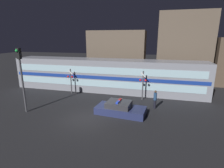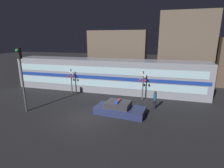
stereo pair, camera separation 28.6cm
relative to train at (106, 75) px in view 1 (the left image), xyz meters
name	(u,v)px [view 1 (the left image)]	position (x,y,z in m)	size (l,w,h in m)	color
ground_plane	(88,118)	(0.82, -8.10, -1.98)	(120.00, 120.00, 0.00)	black
train	(106,75)	(0.00, 0.00, 0.00)	(23.66, 3.03, 3.97)	gray
police_car	(120,109)	(3.19, -6.47, -1.53)	(4.49, 2.33, 1.22)	navy
pedestrian	(155,99)	(6.13, -4.49, -1.07)	(0.30, 0.30, 1.78)	black
crossing_signal_near	(143,84)	(4.78, -2.40, -0.15)	(0.79, 0.33, 3.17)	#4C4C51
crossing_signal_far	(71,79)	(-3.73, -2.19, -0.25)	(0.79, 0.33, 2.98)	#4C4C51
traffic_light_corner	(21,73)	(-5.16, -8.21, 1.66)	(0.30, 0.46, 5.70)	#4C4C51
building_left	(117,56)	(0.07, 6.10, 1.79)	(8.44, 4.24, 7.55)	brown
building_center	(183,49)	(9.54, 6.20, 2.97)	(7.06, 4.29, 9.91)	brown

